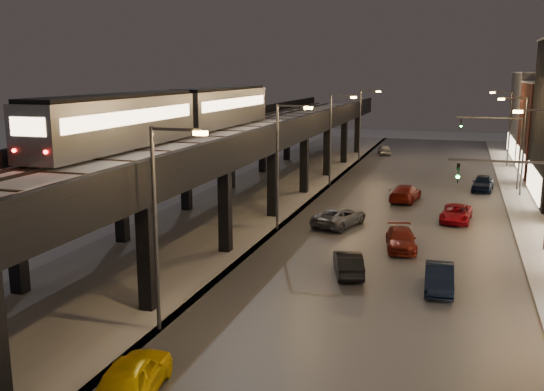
% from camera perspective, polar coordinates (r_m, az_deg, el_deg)
% --- Properties ---
extents(road_surface, '(17.00, 120.00, 0.06)m').
position_cam_1_polar(road_surface, '(45.95, 11.81, -2.74)').
color(road_surface, '#46474D').
rests_on(road_surface, ground).
extents(under_viaduct_pavement, '(11.00, 120.00, 0.06)m').
position_cam_1_polar(under_viaduct_pavement, '(49.01, -4.09, -1.63)').
color(under_viaduct_pavement, '#9FA1A8').
rests_on(under_viaduct_pavement, ground).
extents(elevated_viaduct, '(9.00, 100.00, 6.30)m').
position_cam_1_polar(elevated_viaduct, '(45.14, -5.65, 4.41)').
color(elevated_viaduct, black).
rests_on(elevated_viaduct, ground).
extents(viaduct_trackbed, '(8.40, 100.00, 0.32)m').
position_cam_1_polar(viaduct_trackbed, '(45.17, -5.62, 5.40)').
color(viaduct_trackbed, '#B2B7C1').
rests_on(viaduct_trackbed, elevated_viaduct).
extents(viaduct_parapet_streetside, '(0.30, 100.00, 1.10)m').
position_cam_1_polar(viaduct_parapet_streetside, '(43.65, -0.31, 5.86)').
color(viaduct_parapet_streetside, black).
rests_on(viaduct_parapet_streetside, elevated_viaduct).
extents(viaduct_parapet_far, '(0.30, 100.00, 1.10)m').
position_cam_1_polar(viaduct_parapet_far, '(47.01, -10.53, 6.07)').
color(viaduct_parapet_far, black).
rests_on(viaduct_parapet_far, elevated_viaduct).
extents(streetlight_left_1, '(2.57, 0.28, 9.00)m').
position_cam_1_polar(streetlight_left_1, '(26.06, -10.44, -1.86)').
color(streetlight_left_1, '#38383A').
rests_on(streetlight_left_1, ground).
extents(streetlight_left_2, '(2.57, 0.28, 9.00)m').
position_cam_1_polar(streetlight_left_2, '(42.54, 0.86, 3.51)').
color(streetlight_left_2, '#38383A').
rests_on(streetlight_left_2, ground).
extents(streetlight_left_3, '(2.57, 0.28, 9.00)m').
position_cam_1_polar(streetlight_left_3, '(59.89, 5.77, 5.81)').
color(streetlight_left_3, '#38383A').
rests_on(streetlight_left_3, ground).
extents(streetlight_right_3, '(2.56, 0.28, 9.00)m').
position_cam_1_polar(streetlight_right_3, '(58.93, 22.40, 4.90)').
color(streetlight_right_3, '#38383A').
rests_on(streetlight_right_3, ground).
extents(streetlight_left_4, '(2.57, 0.28, 9.00)m').
position_cam_1_polar(streetlight_left_4, '(77.55, 8.48, 7.05)').
color(streetlight_left_4, '#38383A').
rests_on(streetlight_left_4, ground).
extents(streetlight_right_4, '(2.56, 0.28, 9.00)m').
position_cam_1_polar(streetlight_right_4, '(76.80, 21.30, 6.34)').
color(streetlight_right_4, '#38383A').
rests_on(streetlight_right_4, ground).
extents(traffic_light_rig_b, '(6.10, 0.34, 7.00)m').
position_cam_1_polar(traffic_light_rig_b, '(61.91, 21.30, 4.58)').
color(traffic_light_rig_b, '#38383A').
rests_on(traffic_light_rig_b, ground).
extents(subway_train, '(2.74, 33.25, 3.27)m').
position_cam_1_polar(subway_train, '(45.73, -8.74, 7.73)').
color(subway_train, gray).
rests_on(subway_train, viaduct_trackbed).
extents(car_taxi, '(2.55, 4.76, 1.54)m').
position_cam_1_polar(car_taxi, '(22.46, -13.00, -16.43)').
color(car_taxi, '#E0B703').
rests_on(car_taxi, ground).
extents(car_near_white, '(2.48, 4.29, 1.34)m').
position_cam_1_polar(car_near_white, '(34.31, 7.19, -6.40)').
color(car_near_white, black).
rests_on(car_near_white, ground).
extents(car_mid_silver, '(3.79, 5.62, 1.43)m').
position_cam_1_polar(car_mid_silver, '(44.78, 6.36, -2.04)').
color(car_mid_silver, '#535661').
rests_on(car_mid_silver, ground).
extents(car_mid_dark, '(2.68, 5.25, 1.46)m').
position_cam_1_polar(car_mid_dark, '(54.28, 12.44, 0.18)').
color(car_mid_dark, '#67130B').
rests_on(car_mid_dark, ground).
extents(car_far_white, '(2.34, 4.23, 1.36)m').
position_cam_1_polar(car_far_white, '(84.69, 10.53, 4.25)').
color(car_far_white, '#A2A4A6').
rests_on(car_far_white, ground).
extents(car_onc_silver, '(1.63, 4.18, 1.36)m').
position_cam_1_polar(car_onc_silver, '(32.81, 15.44, -7.57)').
color(car_onc_silver, black).
rests_on(car_onc_silver, ground).
extents(car_onc_dark, '(2.49, 4.71, 1.26)m').
position_cam_1_polar(car_onc_dark, '(47.88, 16.93, -1.69)').
color(car_onc_dark, maroon).
rests_on(car_onc_dark, ground).
extents(car_onc_white, '(2.50, 4.68, 1.29)m').
position_cam_1_polar(car_onc_white, '(39.65, 12.05, -4.13)').
color(car_onc_white, maroon).
rests_on(car_onc_white, ground).
extents(car_onc_red, '(2.31, 4.60, 1.50)m').
position_cam_1_polar(car_onc_red, '(61.03, 19.22, 1.07)').
color(car_onc_red, black).
rests_on(car_onc_red, ground).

